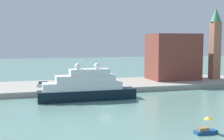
# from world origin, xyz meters

# --- Properties ---
(ground) EXTENTS (400.00, 400.00, 0.00)m
(ground) POSITION_xyz_m (0.00, 0.00, 0.00)
(ground) COLOR slate
(quay_dock) EXTENTS (110.00, 22.40, 1.48)m
(quay_dock) POSITION_xyz_m (0.00, 27.20, 0.74)
(quay_dock) COLOR gray
(quay_dock) RESTS_ON ground
(large_yacht) EXTENTS (23.88, 4.39, 11.63)m
(large_yacht) POSITION_xyz_m (-2.60, 9.05, 3.07)
(large_yacht) COLOR black
(large_yacht) RESTS_ON ground
(small_motorboat) EXTENTS (3.60, 1.42, 2.79)m
(small_motorboat) POSITION_xyz_m (9.96, -22.60, 0.87)
(small_motorboat) COLOR navy
(small_motorboat) RESTS_ON ground
(harbor_building) EXTENTS (15.89, 11.57, 15.38)m
(harbor_building) POSITION_xyz_m (31.34, 29.47, 9.17)
(harbor_building) COLOR brown
(harbor_building) RESTS_ON quay_dock
(bell_tower) EXTENTS (3.79, 3.79, 24.04)m
(bell_tower) POSITION_xyz_m (45.75, 26.67, 14.63)
(bell_tower) COLOR #9E664C
(bell_tower) RESTS_ON quay_dock
(parked_car) EXTENTS (4.22, 1.89, 1.41)m
(parked_car) POSITION_xyz_m (-11.84, 24.81, 2.09)
(parked_car) COLOR silver
(parked_car) RESTS_ON quay_dock
(person_figure) EXTENTS (0.36, 0.36, 1.79)m
(person_figure) POSITION_xyz_m (-8.58, 23.58, 2.31)
(person_figure) COLOR #334C8C
(person_figure) RESTS_ON quay_dock
(mooring_bollard) EXTENTS (0.38, 0.38, 0.72)m
(mooring_bollard) POSITION_xyz_m (3.85, 17.04, 1.84)
(mooring_bollard) COLOR black
(mooring_bollard) RESTS_ON quay_dock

